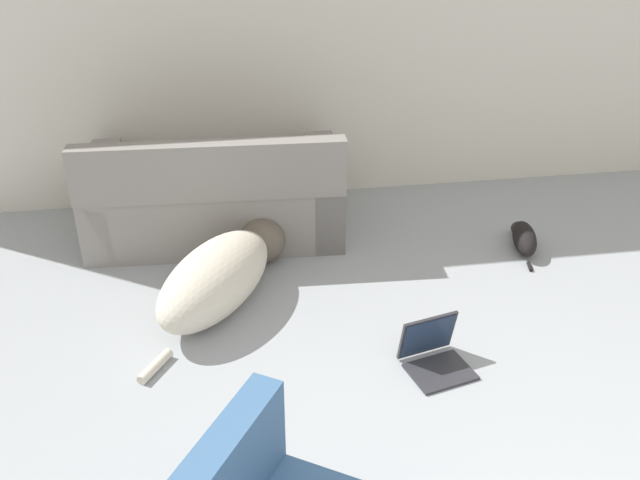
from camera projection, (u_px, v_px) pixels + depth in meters
name	position (u px, v px, depth m)	size (l,w,h in m)	color
wall_back	(331.00, 16.00, 5.01)	(6.46, 0.06, 2.69)	beige
couch	(215.00, 199.00, 4.87)	(1.75, 0.92, 0.81)	gray
dog	(222.00, 273.00, 4.20)	(0.98, 1.37, 0.39)	beige
cat	(524.00, 238.00, 4.79)	(0.23, 0.55, 0.18)	black
laptop_open	(433.00, 350.00, 3.72)	(0.38, 0.38, 0.27)	#2D2D33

